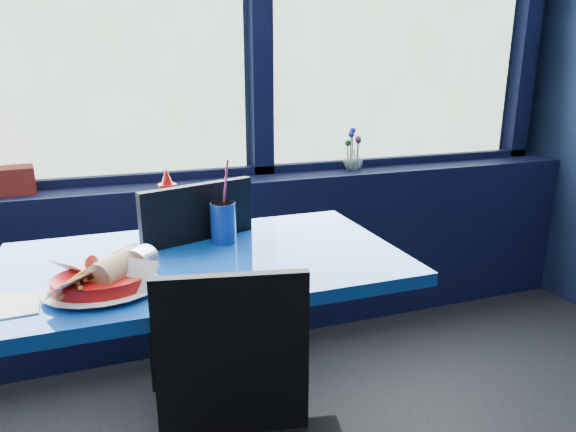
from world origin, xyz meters
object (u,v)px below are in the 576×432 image
Objects in this scene: food_basket at (105,279)px; near_table at (206,311)px; chair_near_back at (207,283)px; soda_cup at (223,222)px; ketchup_bottle at (168,205)px; flower_vase at (353,157)px.

near_table is at bearing 6.07° from food_basket.
soda_cup is (0.04, -0.16, 0.28)m from chair_near_back.
near_table is 1.28× the size of chair_near_back.
ketchup_bottle reaches higher than chair_near_back.
food_basket is (-0.29, -0.17, 0.22)m from near_table.
ketchup_bottle is (-0.06, 0.28, 0.28)m from near_table.
chair_near_back reaches higher than food_basket.
food_basket is at bearing -142.84° from soda_cup.
chair_near_back is (0.06, 0.28, -0.03)m from near_table.
chair_near_back is 4.37× the size of flower_vase.
near_table is 0.40m from ketchup_bottle.
flower_vase is 1.61m from food_basket.
chair_near_back is at bearing 1.21° from ketchup_bottle.
soda_cup is (0.09, 0.12, 0.25)m from near_table.
flower_vase is at bearing 30.43° from ketchup_bottle.
soda_cup reaches higher than chair_near_back.
chair_near_back is at bearing 78.74° from near_table.
soda_cup is at bearing -45.86° from ketchup_bottle.
near_table is 5.20× the size of ketchup_bottle.
chair_near_back is at bearing -146.42° from flower_vase.
flower_vase is 0.65× the size of food_basket.
ketchup_bottle is at bearing 134.14° from soda_cup.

